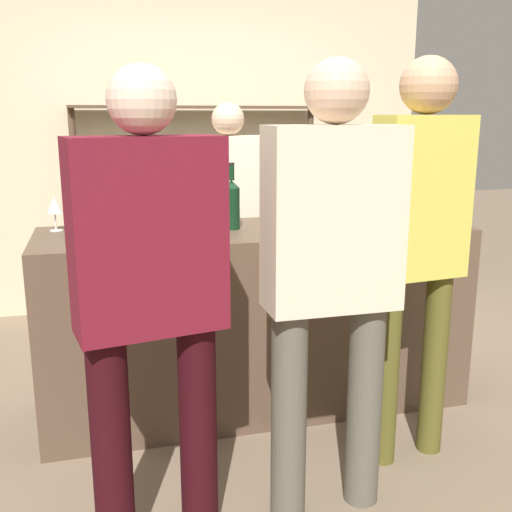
{
  "coord_description": "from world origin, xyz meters",
  "views": [
    {
      "loc": [
        -0.78,
        -2.92,
        1.53
      ],
      "look_at": [
        0.0,
        0.0,
        0.82
      ],
      "focal_mm": 42.0,
      "sensor_mm": 36.0,
      "label": 1
    }
  ],
  "objects_px": {
    "counter_bottle_1": "(232,203)",
    "counter_bottle_3": "(161,200)",
    "counter_bottle_4": "(198,202)",
    "cork_jar": "(82,221)",
    "customer_right": "(419,229)",
    "counter_bottle_0": "(196,206)",
    "ice_bucket": "(298,203)",
    "customer_left": "(150,284)",
    "server_behind_counter": "(229,205)",
    "counter_bottle_2": "(338,202)",
    "customer_center": "(332,263)",
    "counter_bottle_5": "(162,206)",
    "wine_glass": "(54,206)"
  },
  "relations": [
    {
      "from": "counter_bottle_4",
      "to": "wine_glass",
      "type": "relative_size",
      "value": 2.05
    },
    {
      "from": "ice_bucket",
      "to": "customer_left",
      "type": "bearing_deg",
      "value": -129.35
    },
    {
      "from": "customer_center",
      "to": "server_behind_counter",
      "type": "distance_m",
      "value": 1.89
    },
    {
      "from": "customer_left",
      "to": "customer_center",
      "type": "relative_size",
      "value": 0.98
    },
    {
      "from": "counter_bottle_5",
      "to": "server_behind_counter",
      "type": "relative_size",
      "value": 0.21
    },
    {
      "from": "ice_bucket",
      "to": "customer_right",
      "type": "xyz_separation_m",
      "value": [
        0.26,
        -0.83,
        -0.0
      ]
    },
    {
      "from": "counter_bottle_4",
      "to": "wine_glass",
      "type": "distance_m",
      "value": 0.71
    },
    {
      "from": "counter_bottle_0",
      "to": "counter_bottle_4",
      "type": "bearing_deg",
      "value": 78.85
    },
    {
      "from": "counter_bottle_2",
      "to": "counter_bottle_4",
      "type": "relative_size",
      "value": 1.07
    },
    {
      "from": "counter_bottle_4",
      "to": "customer_center",
      "type": "xyz_separation_m",
      "value": [
        0.31,
        -1.06,
        -0.09
      ]
    },
    {
      "from": "customer_right",
      "to": "server_behind_counter",
      "type": "distance_m",
      "value": 1.71
    },
    {
      "from": "customer_right",
      "to": "customer_center",
      "type": "xyz_separation_m",
      "value": [
        -0.5,
        -0.25,
        -0.06
      ]
    },
    {
      "from": "counter_bottle_0",
      "to": "ice_bucket",
      "type": "xyz_separation_m",
      "value": [
        0.6,
        0.24,
        -0.05
      ]
    },
    {
      "from": "ice_bucket",
      "to": "server_behind_counter",
      "type": "bearing_deg",
      "value": 104.47
    },
    {
      "from": "counter_bottle_2",
      "to": "wine_glass",
      "type": "distance_m",
      "value": 1.41
    },
    {
      "from": "customer_left",
      "to": "customer_center",
      "type": "bearing_deg",
      "value": -98.25
    },
    {
      "from": "counter_bottle_0",
      "to": "counter_bottle_5",
      "type": "relative_size",
      "value": 1.12
    },
    {
      "from": "counter_bottle_5",
      "to": "customer_right",
      "type": "relative_size",
      "value": 0.19
    },
    {
      "from": "counter_bottle_2",
      "to": "customer_left",
      "type": "distance_m",
      "value": 1.27
    },
    {
      "from": "counter_bottle_2",
      "to": "customer_center",
      "type": "distance_m",
      "value": 0.83
    },
    {
      "from": "wine_glass",
      "to": "ice_bucket",
      "type": "distance_m",
      "value": 1.27
    },
    {
      "from": "cork_jar",
      "to": "ice_bucket",
      "type": "bearing_deg",
      "value": 8.13
    },
    {
      "from": "counter_bottle_3",
      "to": "cork_jar",
      "type": "distance_m",
      "value": 0.43
    },
    {
      "from": "customer_left",
      "to": "counter_bottle_0",
      "type": "bearing_deg",
      "value": -29.5
    },
    {
      "from": "customer_right",
      "to": "counter_bottle_0",
      "type": "bearing_deg",
      "value": 49.52
    },
    {
      "from": "counter_bottle_2",
      "to": "wine_glass",
      "type": "bearing_deg",
      "value": 164.17
    },
    {
      "from": "ice_bucket",
      "to": "customer_center",
      "type": "distance_m",
      "value": 1.11
    },
    {
      "from": "counter_bottle_1",
      "to": "server_behind_counter",
      "type": "xyz_separation_m",
      "value": [
        0.19,
        0.93,
        -0.15
      ]
    },
    {
      "from": "wine_glass",
      "to": "customer_left",
      "type": "height_order",
      "value": "customer_left"
    },
    {
      "from": "counter_bottle_0",
      "to": "customer_right",
      "type": "bearing_deg",
      "value": -34.45
    },
    {
      "from": "wine_glass",
      "to": "customer_left",
      "type": "xyz_separation_m",
      "value": [
        0.36,
        -1.16,
        -0.11
      ]
    },
    {
      "from": "counter_bottle_4",
      "to": "cork_jar",
      "type": "xyz_separation_m",
      "value": [
        -0.58,
        -0.14,
        -0.05
      ]
    },
    {
      "from": "counter_bottle_2",
      "to": "cork_jar",
      "type": "xyz_separation_m",
      "value": [
        -1.23,
        0.17,
        -0.07
      ]
    },
    {
      "from": "counter_bottle_2",
      "to": "server_behind_counter",
      "type": "height_order",
      "value": "server_behind_counter"
    },
    {
      "from": "counter_bottle_2",
      "to": "customer_center",
      "type": "height_order",
      "value": "customer_center"
    },
    {
      "from": "cork_jar",
      "to": "counter_bottle_0",
      "type": "bearing_deg",
      "value": -8.71
    },
    {
      "from": "counter_bottle_3",
      "to": "customer_right",
      "type": "xyz_separation_m",
      "value": [
        1.0,
        -0.84,
        -0.05
      ]
    },
    {
      "from": "customer_right",
      "to": "counter_bottle_4",
      "type": "bearing_deg",
      "value": 38.94
    },
    {
      "from": "counter_bottle_1",
      "to": "wine_glass",
      "type": "relative_size",
      "value": 1.98
    },
    {
      "from": "customer_left",
      "to": "counter_bottle_3",
      "type": "bearing_deg",
      "value": -18.31
    },
    {
      "from": "counter_bottle_3",
      "to": "customer_right",
      "type": "distance_m",
      "value": 1.31
    },
    {
      "from": "counter_bottle_1",
      "to": "cork_jar",
      "type": "relative_size",
      "value": 2.07
    },
    {
      "from": "ice_bucket",
      "to": "customer_right",
      "type": "relative_size",
      "value": 0.13
    },
    {
      "from": "wine_glass",
      "to": "customer_right",
      "type": "distance_m",
      "value": 1.76
    },
    {
      "from": "counter_bottle_1",
      "to": "customer_center",
      "type": "xyz_separation_m",
      "value": [
        0.16,
        -0.96,
        -0.09
      ]
    },
    {
      "from": "cork_jar",
      "to": "counter_bottle_4",
      "type": "bearing_deg",
      "value": 14.04
    },
    {
      "from": "counter_bottle_5",
      "to": "customer_left",
      "type": "height_order",
      "value": "customer_left"
    },
    {
      "from": "counter_bottle_3",
      "to": "counter_bottle_4",
      "type": "relative_size",
      "value": 1.06
    },
    {
      "from": "counter_bottle_1",
      "to": "counter_bottle_3",
      "type": "relative_size",
      "value": 0.92
    },
    {
      "from": "ice_bucket",
      "to": "customer_left",
      "type": "height_order",
      "value": "customer_left"
    }
  ]
}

